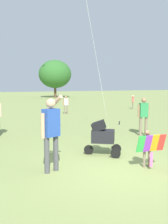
% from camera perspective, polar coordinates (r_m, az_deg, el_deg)
% --- Properties ---
extents(ground_plane, '(120.00, 120.00, 0.00)m').
position_cam_1_polar(ground_plane, '(6.43, 8.05, -12.55)').
color(ground_plane, '#849351').
extents(child_with_butterfly_kite, '(0.76, 0.36, 0.93)m').
position_cam_1_polar(child_with_butterfly_kite, '(6.56, 13.99, -7.14)').
color(child_with_butterfly_kite, '#7F705B').
rests_on(child_with_butterfly_kite, ground).
extents(person_adult_flyer, '(0.56, 0.65, 1.81)m').
position_cam_1_polar(person_adult_flyer, '(6.03, -7.34, -3.55)').
color(person_adult_flyer, '#4C4C51').
rests_on(person_adult_flyer, ground).
extents(stroller, '(1.07, 0.88, 1.03)m').
position_cam_1_polar(stroller, '(7.48, 4.07, -5.00)').
color(stroller, black).
rests_on(stroller, ground).
extents(person_sitting_far, '(0.26, 0.32, 1.13)m').
position_cam_1_polar(person_sitting_far, '(21.36, 10.75, 2.44)').
color(person_sitting_far, '#7F705B').
rests_on(person_sitting_far, ground).
extents(person_kid_running, '(0.48, 0.27, 1.52)m').
position_cam_1_polar(person_kid_running, '(10.49, 13.03, -0.29)').
color(person_kid_running, '#7F705B').
rests_on(person_kid_running, ground).
extents(person_back_turned, '(0.40, 0.17, 1.24)m').
position_cam_1_polar(person_back_turned, '(17.41, -4.01, 1.90)').
color(person_back_turned, '#7F705B').
rests_on(person_back_turned, ground).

